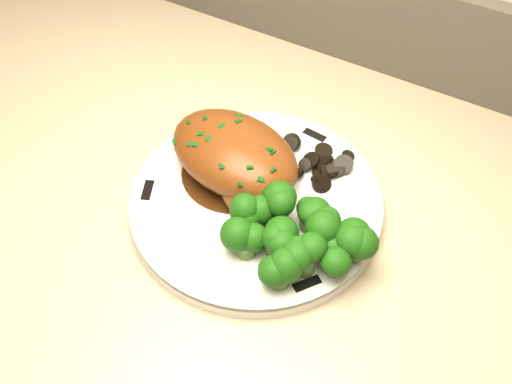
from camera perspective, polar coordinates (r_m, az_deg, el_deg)
The scene contains 9 objects.
counter at distance 1.13m, azimuth -15.34°, elevation -12.88°, with size 2.25×0.74×1.09m.
plate at distance 0.62m, azimuth 0.00°, elevation -1.08°, with size 0.24×0.24×0.02m, color white.
rim_accent_0 at distance 0.67m, azimuth 5.23°, elevation 5.05°, with size 0.03×0.01×0.00m, color black.
rim_accent_1 at distance 0.63m, azimuth -9.61°, elevation 0.15°, with size 0.03×0.01×0.00m, color black.
rim_accent_2 at distance 0.56m, azimuth 4.54°, elevation -8.15°, with size 0.03×0.01×0.00m, color black.
gravy_pool at distance 0.64m, azimuth -1.87°, elevation 1.76°, with size 0.11×0.11×0.00m, color #3A1D0A.
chicken_breast at distance 0.61m, azimuth -1.76°, elevation 3.02°, with size 0.15×0.12×0.05m.
mushroom_pile at distance 0.64m, azimuth 5.43°, elevation 2.31°, with size 0.08×0.06×0.02m.
broccoli_florets at distance 0.56m, azimuth 3.66°, elevation -3.90°, with size 0.12×0.09×0.04m.
Camera 1 is at (0.32, 1.38, 1.46)m, focal length 45.00 mm.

